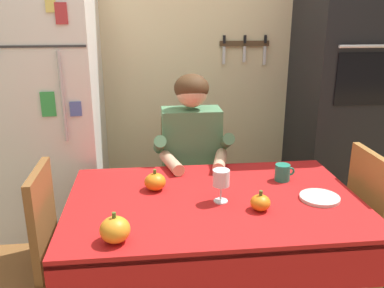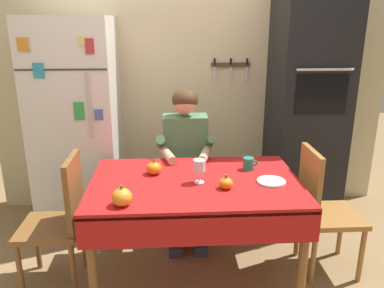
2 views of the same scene
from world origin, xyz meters
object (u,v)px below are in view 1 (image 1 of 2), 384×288
(dining_table, at_px, (214,216))
(serving_tray, at_px, (320,198))
(chair_behind_person, at_px, (189,180))
(wall_oven, at_px, (343,94))
(pumpkin_small, at_px, (115,230))
(chair_right_side, at_px, (381,227))
(coffee_mug, at_px, (283,172))
(chair_left_side, at_px, (25,254))
(pumpkin_large, at_px, (155,182))
(seated_person, at_px, (193,158))
(pumpkin_medium, at_px, (260,203))
(wine_glass, at_px, (221,179))
(refrigerator, at_px, (47,125))

(dining_table, bearing_deg, serving_tray, -5.19)
(chair_behind_person, bearing_deg, wall_oven, 6.82)
(dining_table, relative_size, pumpkin_small, 11.09)
(chair_right_side, height_order, coffee_mug, chair_right_side)
(chair_left_side, relative_size, coffee_mug, 8.72)
(pumpkin_large, bearing_deg, seated_person, 61.88)
(chair_behind_person, xyz_separation_m, seated_person, (0.00, -0.19, 0.23))
(chair_right_side, bearing_deg, pumpkin_medium, -166.78)
(serving_tray, bearing_deg, wine_glass, 176.52)
(chair_right_side, xyz_separation_m, serving_tray, (-0.40, -0.09, 0.24))
(chair_right_side, distance_m, serving_tray, 0.47)
(chair_behind_person, height_order, wine_glass, chair_behind_person)
(refrigerator, relative_size, pumpkin_small, 14.26)
(chair_behind_person, relative_size, chair_left_side, 1.00)
(chair_right_side, xyz_separation_m, pumpkin_medium, (-0.71, -0.17, 0.27))
(chair_left_side, height_order, coffee_mug, chair_left_side)
(wine_glass, bearing_deg, seated_person, 95.76)
(chair_right_side, bearing_deg, serving_tray, -167.05)
(wine_glass, xyz_separation_m, serving_tray, (0.48, -0.03, -0.11))
(wall_oven, relative_size, seated_person, 1.69)
(chair_left_side, height_order, wine_glass, chair_left_side)
(chair_behind_person, distance_m, serving_tray, 1.02)
(seated_person, bearing_deg, chair_left_side, -144.93)
(seated_person, bearing_deg, chair_behind_person, 90.00)
(chair_behind_person, height_order, seated_person, seated_person)
(refrigerator, relative_size, chair_left_side, 1.94)
(pumpkin_large, bearing_deg, pumpkin_small, -109.65)
(refrigerator, height_order, wall_oven, wall_oven)
(seated_person, bearing_deg, wall_oven, 16.35)
(dining_table, xyz_separation_m, seated_person, (-0.04, 0.60, 0.08))
(dining_table, distance_m, pumpkin_medium, 0.25)
(wall_oven, height_order, coffee_mug, wall_oven)
(wine_glass, distance_m, serving_tray, 0.49)
(chair_behind_person, height_order, serving_tray, chair_behind_person)
(chair_right_side, bearing_deg, wall_oven, 80.33)
(dining_table, relative_size, chair_behind_person, 1.51)
(dining_table, xyz_separation_m, pumpkin_medium, (0.19, -0.12, 0.12))
(dining_table, distance_m, serving_tray, 0.51)
(wine_glass, relative_size, pumpkin_medium, 1.69)
(chair_right_side, height_order, wine_glass, chair_right_side)
(wine_glass, bearing_deg, chair_behind_person, 94.42)
(serving_tray, bearing_deg, coffee_mug, 112.94)
(seated_person, relative_size, pumpkin_medium, 13.07)
(wall_oven, relative_size, serving_tray, 11.11)
(dining_table, relative_size, serving_tray, 7.40)
(pumpkin_large, relative_size, pumpkin_medium, 1.15)
(pumpkin_medium, distance_m, serving_tray, 0.32)
(refrigerator, bearing_deg, coffee_mug, -26.90)
(pumpkin_small, bearing_deg, chair_right_side, 15.10)
(chair_behind_person, height_order, pumpkin_large, chair_behind_person)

